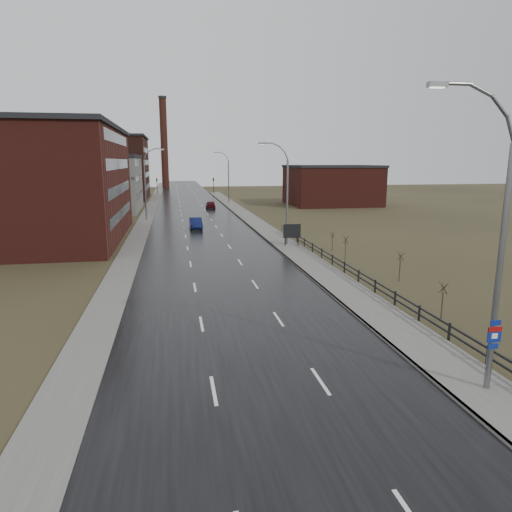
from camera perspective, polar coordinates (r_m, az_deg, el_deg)
name	(u,v)px	position (r m, az deg, el deg)	size (l,w,h in m)	color
ground	(292,443)	(16.70, 4.54, -22.32)	(320.00, 320.00, 0.00)	#2D2819
road	(197,220)	(74.02, -7.38, 4.45)	(14.00, 300.00, 0.06)	black
sidewalk_right	(287,246)	(50.72, 3.89, 1.23)	(3.20, 180.00, 0.18)	#595651
curb_right	(274,247)	(50.38, 2.21, 1.18)	(0.16, 180.00, 0.18)	slate
sidewalk_left	(145,221)	(74.07, -13.74, 4.24)	(2.40, 260.00, 0.12)	#595651
warehouse_near	(23,184)	(60.91, -27.08, 8.07)	(22.44, 28.56, 13.50)	#471914
warehouse_mid	(96,183)	(92.55, -19.40, 8.59)	(16.32, 20.40, 10.50)	slate
warehouse_far	(93,168)	(122.88, -19.66, 10.37)	(26.52, 24.48, 15.50)	#331611
building_right	(332,185)	(101.34, 9.43, 8.75)	(18.36, 16.32, 8.50)	#471914
smokestack	(164,143)	(163.47, -11.42, 13.71)	(2.70, 2.70, 30.70)	#331611
streetlight_main	(495,248)	(19.83, 27.66, 0.87)	(3.91, 0.29, 12.11)	slate
streetlight_right_mid	(285,193)	(50.94, 3.60, 7.80)	(3.36, 0.28, 11.35)	slate
streetlight_left	(147,184)	(75.53, -13.49, 8.80)	(3.36, 0.28, 11.35)	slate
streetlight_right_far	(227,177)	(104.11, -3.61, 9.83)	(3.36, 0.28, 11.35)	slate
guardrail	(362,277)	(35.66, 13.13, -2.56)	(0.10, 53.05, 1.10)	black
shrub_c	(442,301)	(29.17, 22.28, -5.20)	(0.57, 0.60, 2.40)	#382D23
shrub_d	(400,266)	(37.79, 17.56, -1.18)	(0.55, 0.58, 2.33)	#382D23
shrub_e	(345,248)	(43.49, 11.12, 0.94)	(0.60, 0.63, 2.52)	#382D23
shrub_f	(332,241)	(48.69, 9.53, 1.83)	(0.48, 0.51, 2.02)	#382D23
billboard	(292,232)	(50.42, 4.51, 3.04)	(1.96, 0.17, 2.58)	black
traffic_light_left	(157,178)	(133.49, -12.30, 9.48)	(0.58, 2.73, 5.30)	black
traffic_light_right	(213,178)	(133.93, -5.35, 9.70)	(0.58, 2.73, 5.30)	black
car_near	(196,224)	(64.39, -7.54, 4.03)	(1.66, 4.76, 1.57)	#0D1442
car_far	(211,205)	(92.14, -5.70, 6.39)	(1.84, 4.58, 1.56)	#410A10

